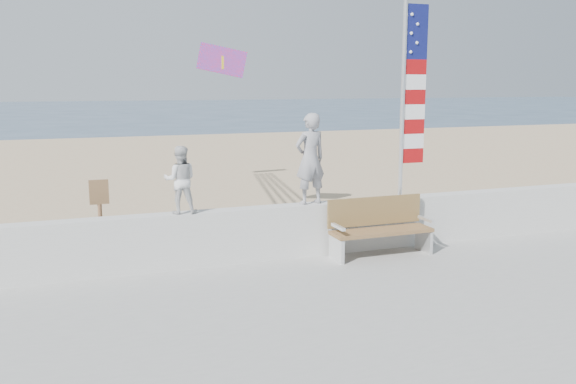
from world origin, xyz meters
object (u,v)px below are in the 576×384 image
at_px(child, 180,180).
at_px(flag, 409,91).
at_px(adult, 310,159).
at_px(bench, 379,226).

xyz_separation_m(child, flag, (4.14, -0.00, 1.37)).
height_order(adult, flag, flag).
bearing_deg(adult, bench, 147.87).
distance_m(adult, child, 2.25).
xyz_separation_m(child, bench, (3.35, -0.45, -0.93)).
bearing_deg(adult, child, -10.00).
height_order(adult, child, adult).
bearing_deg(child, adult, -168.51).
xyz_separation_m(adult, flag, (1.90, -0.00, 1.13)).
distance_m(adult, bench, 1.68).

